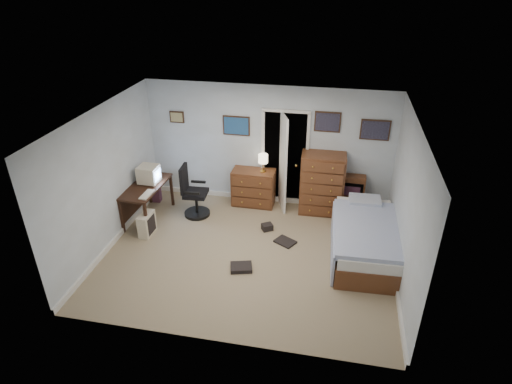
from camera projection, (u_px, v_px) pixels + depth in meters
floor at (248, 255)px, 7.55m from camera, size 5.00×4.00×0.02m
computer_desk at (143, 193)px, 8.37m from camera, size 0.63×1.28×0.73m
crt_monitor at (149, 174)px, 8.32m from camera, size 0.39×0.36×0.35m
keyboard at (147, 195)px, 7.94m from camera, size 0.16×0.39×0.02m
pc_tower at (147, 224)px, 8.01m from camera, size 0.21×0.41×0.44m
office_chair at (193, 197)px, 8.54m from camera, size 0.55×0.55×1.07m
media_stack at (156, 184)px, 9.04m from camera, size 0.17×0.17×0.80m
low_dresser at (253, 188)px, 8.94m from camera, size 0.88×0.45×0.78m
table_lamp at (263, 159)px, 8.59m from camera, size 0.20×0.20×0.38m
doorway at (286, 154)px, 8.97m from camera, size 0.96×1.12×2.05m
tall_dresser at (322, 184)px, 8.56m from camera, size 0.88×0.54×1.27m
headboard_bookcase at (341, 192)px, 8.68m from camera, size 0.90×0.24×0.81m
bed at (365, 238)px, 7.41m from camera, size 1.19×2.13×0.68m
wall_posters at (297, 125)px, 8.32m from camera, size 4.38×0.04×0.60m
floor_clutter at (260, 249)px, 7.62m from camera, size 1.05×1.56×0.13m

